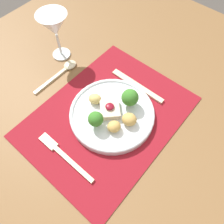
% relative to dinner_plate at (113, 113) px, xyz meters
% --- Properties ---
extents(ground_plane, '(8.00, 8.00, 0.00)m').
position_rel_dinner_plate_xyz_m(ground_plane, '(-0.01, 0.01, -0.79)').
color(ground_plane, '#4C4742').
extents(dining_table, '(1.34, 1.25, 0.77)m').
position_rel_dinner_plate_xyz_m(dining_table, '(-0.01, 0.01, -0.10)').
color(dining_table, brown).
rests_on(dining_table, ground_plane).
extents(placemat, '(0.47, 0.36, 0.00)m').
position_rel_dinner_plate_xyz_m(placemat, '(-0.01, 0.01, -0.02)').
color(placemat, maroon).
rests_on(placemat, dining_table).
extents(dinner_plate, '(0.25, 0.25, 0.08)m').
position_rel_dinner_plate_xyz_m(dinner_plate, '(0.00, 0.00, 0.00)').
color(dinner_plate, silver).
rests_on(dinner_plate, placemat).
extents(fork, '(0.02, 0.19, 0.01)m').
position_rel_dinner_plate_xyz_m(fork, '(-0.18, 0.02, -0.01)').
color(fork, beige).
rests_on(fork, placemat).
extents(knife, '(0.02, 0.19, 0.01)m').
position_rel_dinner_plate_xyz_m(knife, '(0.13, -0.00, -0.01)').
color(knife, beige).
rests_on(knife, placemat).
extents(spoon, '(0.18, 0.04, 0.01)m').
position_rel_dinner_plate_xyz_m(spoon, '(0.03, 0.24, -0.01)').
color(spoon, beige).
rests_on(spoon, dining_table).
extents(wine_glass_near, '(0.10, 0.10, 0.16)m').
position_rel_dinner_plate_xyz_m(wine_glass_near, '(0.07, 0.30, 0.10)').
color(wine_glass_near, white).
rests_on(wine_glass_near, dining_table).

